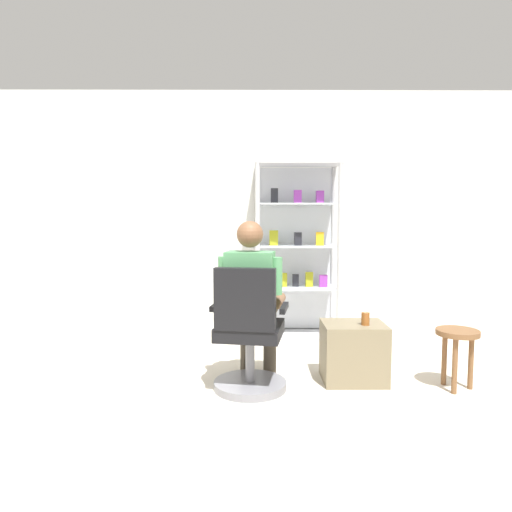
{
  "coord_description": "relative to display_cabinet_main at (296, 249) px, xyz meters",
  "views": [
    {
      "loc": [
        -0.07,
        -2.29,
        1.34
      ],
      "look_at": [
        -0.05,
        1.48,
        1.0
      ],
      "focal_mm": 32.67,
      "sensor_mm": 36.0,
      "label": 1
    }
  ],
  "objects": [
    {
      "name": "seated_shopkeeper",
      "position": [
        -0.48,
        -1.47,
        -0.25
      ],
      "size": [
        0.53,
        0.6,
        1.29
      ],
      "color": "#3F382D",
      "rests_on": "ground"
    },
    {
      "name": "wooden_stool",
      "position": [
        1.09,
        -1.59,
        -0.59
      ],
      "size": [
        0.32,
        0.32,
        0.46
      ],
      "color": "brown",
      "rests_on": "ground"
    },
    {
      "name": "office_chair",
      "position": [
        -0.5,
        -1.63,
        -0.57
      ],
      "size": [
        0.6,
        0.56,
        0.96
      ],
      "color": "slate",
      "rests_on": "ground"
    },
    {
      "name": "back_wall",
      "position": [
        -0.4,
        0.24,
        0.39
      ],
      "size": [
        6.0,
        0.1,
        2.7
      ],
      "primitive_type": "cube",
      "color": "silver",
      "rests_on": "ground"
    },
    {
      "name": "tea_glass",
      "position": [
        0.41,
        -1.46,
        -0.44
      ],
      "size": [
        0.06,
        0.06,
        0.1
      ],
      "primitive_type": "cylinder",
      "color": "brown",
      "rests_on": "storage_crate"
    },
    {
      "name": "storage_crate",
      "position": [
        0.33,
        -1.41,
        -0.72
      ],
      "size": [
        0.49,
        0.41,
        0.47
      ],
      "primitive_type": "cube",
      "color": "#72664C",
      "rests_on": "ground"
    },
    {
      "name": "ground_plane",
      "position": [
        -0.4,
        -2.76,
        -0.96
      ],
      "size": [
        7.2,
        7.2,
        0.0
      ],
      "primitive_type": "plane",
      "color": "beige"
    },
    {
      "name": "display_cabinet_main",
      "position": [
        0.0,
        0.0,
        0.0
      ],
      "size": [
        0.9,
        0.45,
        1.9
      ],
      "color": "#B7B7BC",
      "rests_on": "ground"
    }
  ]
}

